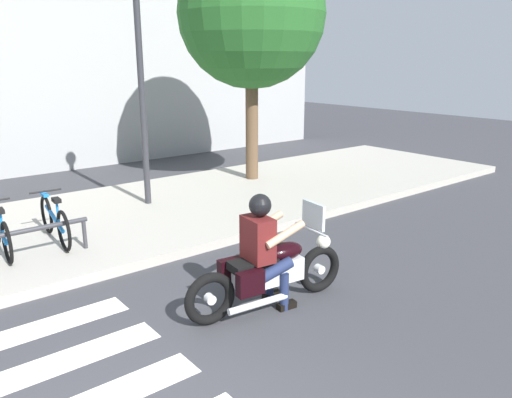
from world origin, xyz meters
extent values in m
cube|color=white|center=(-0.29, 1.60, 0.00)|extent=(2.80, 0.40, 0.01)
torus|color=black|center=(3.23, 1.11, 0.31)|extent=(0.63, 0.18, 0.62)
cylinder|color=silver|center=(3.23, 1.11, 0.31)|extent=(0.12, 0.11, 0.11)
torus|color=black|center=(1.68, 1.30, 0.31)|extent=(0.63, 0.18, 0.62)
cylinder|color=silver|center=(1.68, 1.30, 0.31)|extent=(0.12, 0.11, 0.11)
cube|color=silver|center=(2.46, 1.21, 0.45)|extent=(0.89, 0.38, 0.28)
ellipsoid|color=black|center=(2.67, 1.18, 0.67)|extent=(0.55, 0.34, 0.22)
cube|color=black|center=(2.24, 1.23, 0.60)|extent=(0.59, 0.34, 0.10)
cube|color=black|center=(2.10, 1.47, 0.49)|extent=(0.33, 0.16, 0.28)
cube|color=black|center=(2.05, 1.03, 0.49)|extent=(0.33, 0.16, 0.28)
cylinder|color=silver|center=(3.08, 1.13, 0.87)|extent=(0.10, 0.62, 0.03)
sphere|color=white|center=(3.28, 1.11, 0.67)|extent=(0.18, 0.18, 0.18)
cube|color=silver|center=(3.11, 1.13, 1.05)|extent=(0.09, 0.40, 0.32)
cylinder|color=silver|center=(2.18, 1.06, 0.19)|extent=(0.78, 0.17, 0.08)
cube|color=#591919|center=(2.31, 1.22, 0.90)|extent=(0.31, 0.43, 0.52)
sphere|color=black|center=(2.34, 1.22, 1.30)|extent=(0.26, 0.26, 0.26)
cylinder|color=tan|center=(2.56, 1.41, 0.98)|extent=(0.53, 0.15, 0.26)
cylinder|color=tan|center=(2.51, 0.98, 0.98)|extent=(0.53, 0.15, 0.26)
cylinder|color=#1E284C|center=(2.48, 1.36, 0.54)|extent=(0.46, 0.19, 0.24)
cylinder|color=#1E284C|center=(2.60, 1.35, 0.23)|extent=(0.11, 0.11, 0.46)
cube|color=black|center=(2.64, 1.35, 0.04)|extent=(0.25, 0.13, 0.08)
cylinder|color=#1E284C|center=(2.44, 1.05, 0.54)|extent=(0.46, 0.19, 0.24)
cylinder|color=#1E284C|center=(2.56, 1.03, 0.23)|extent=(0.11, 0.11, 0.46)
cube|color=black|center=(2.60, 1.03, 0.04)|extent=(0.25, 0.13, 0.08)
torus|color=black|center=(0.27, 4.20, 0.46)|extent=(0.08, 0.61, 0.61)
cylinder|color=blue|center=(0.30, 4.68, 0.52)|extent=(0.11, 0.87, 0.24)
cylinder|color=blue|center=(0.29, 4.44, 0.68)|extent=(0.04, 0.04, 0.37)
cube|color=black|center=(0.29, 4.44, 0.86)|extent=(0.11, 0.21, 0.06)
torus|color=black|center=(1.10, 5.18, 0.47)|extent=(0.09, 0.62, 0.62)
torus|color=black|center=(1.04, 4.18, 0.47)|extent=(0.09, 0.62, 0.62)
cylinder|color=blue|center=(1.07, 4.68, 0.53)|extent=(0.11, 0.89, 0.24)
cylinder|color=blue|center=(1.06, 4.43, 0.69)|extent=(0.04, 0.04, 0.38)
cube|color=black|center=(1.06, 4.43, 0.88)|extent=(0.11, 0.21, 0.06)
cylinder|color=black|center=(1.09, 5.08, 0.88)|extent=(0.48, 0.06, 0.03)
cube|color=blue|center=(1.10, 5.18, 0.80)|extent=(0.10, 0.28, 0.04)
cylinder|color=#333338|center=(1.32, 4.13, 0.38)|extent=(0.06, 0.06, 0.45)
cylinder|color=#2D2D33|center=(3.20, 5.76, 2.05)|extent=(0.12, 0.12, 4.09)
cylinder|color=brown|center=(6.13, 6.16, 1.36)|extent=(0.29, 0.29, 2.72)
sphere|color=#235B23|center=(6.13, 6.16, 3.87)|extent=(3.26, 3.26, 3.26)
camera|label=1|loc=(-1.10, -2.99, 2.90)|focal=35.15mm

